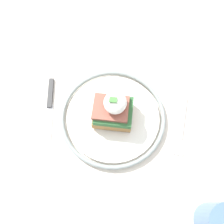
{
  "coord_description": "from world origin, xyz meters",
  "views": [
    {
      "loc": [
        -0.0,
        0.21,
        1.25
      ],
      "look_at": [
        0.02,
        0.02,
        0.78
      ],
      "focal_mm": 35.0,
      "sensor_mm": 36.0,
      "label": 1
    }
  ],
  "objects_px": {
    "sandwich": "(112,110)",
    "cup": "(219,223)",
    "plate": "(112,116)",
    "knife": "(49,105)",
    "fork": "(180,128)"
  },
  "relations": [
    {
      "from": "plate",
      "to": "knife",
      "type": "xyz_separation_m",
      "value": [
        0.16,
        -0.01,
        -0.01
      ]
    },
    {
      "from": "sandwich",
      "to": "cup",
      "type": "relative_size",
      "value": 1.12
    },
    {
      "from": "sandwich",
      "to": "cup",
      "type": "distance_m",
      "value": 0.3
    },
    {
      "from": "plate",
      "to": "fork",
      "type": "xyz_separation_m",
      "value": [
        -0.17,
        0.01,
        -0.01
      ]
    },
    {
      "from": "fork",
      "to": "cup",
      "type": "distance_m",
      "value": 0.21
    },
    {
      "from": "plate",
      "to": "sandwich",
      "type": "bearing_deg",
      "value": -158.81
    },
    {
      "from": "fork",
      "to": "knife",
      "type": "bearing_deg",
      "value": -3.96
    },
    {
      "from": "sandwich",
      "to": "cup",
      "type": "bearing_deg",
      "value": 137.81
    },
    {
      "from": "knife",
      "to": "fork",
      "type": "bearing_deg",
      "value": 176.04
    },
    {
      "from": "plate",
      "to": "fork",
      "type": "height_order",
      "value": "plate"
    },
    {
      "from": "plate",
      "to": "knife",
      "type": "relative_size",
      "value": 1.41
    },
    {
      "from": "plate",
      "to": "sandwich",
      "type": "relative_size",
      "value": 2.84
    },
    {
      "from": "plate",
      "to": "knife",
      "type": "distance_m",
      "value": 0.16
    },
    {
      "from": "sandwich",
      "to": "fork",
      "type": "relative_size",
      "value": 0.59
    },
    {
      "from": "knife",
      "to": "plate",
      "type": "bearing_deg",
      "value": 175.06
    }
  ]
}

